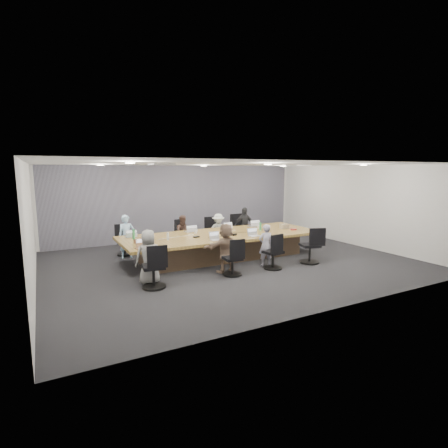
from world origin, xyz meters
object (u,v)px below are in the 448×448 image
conference_table (222,245)px  chair_0 (124,244)px  person_0 (127,237)px  canvas_bag (284,226)px  chair_7 (310,248)px  stapler (235,235)px  snack_packet (293,229)px  person_2 (218,231)px  bottle_green_right (260,226)px  person_4 (149,257)px  laptop_1 (190,231)px  person_5 (226,248)px  chair_1 (180,238)px  chair_5 (232,261)px  chair_2 (214,234)px  laptop_3 (252,226)px  laptop_4 (142,248)px  bottle_green_left (134,234)px  mug_brown (135,241)px  laptop_0 (131,237)px  person_1 (184,233)px  person_6 (266,245)px  chair_6 (273,255)px  laptop_2 (226,228)px  laptop_6 (255,236)px  person_3 (244,226)px  chair_4 (154,270)px

conference_table → chair_0: bearing=146.3°
person_0 → canvas_bag: bearing=-13.1°
chair_7 → stapler: size_ratio=5.43×
conference_table → snack_packet: bearing=-11.1°
person_2 → bottle_green_right: 1.62m
person_4 → laptop_1: bearing=-126.9°
person_5 → stapler: bearing=-135.1°
chair_1 → chair_5: chair_1 is taller
conference_table → chair_2: 1.79m
chair_2 → snack_packet: size_ratio=4.56×
chair_7 → laptop_3: bearing=117.1°
laptop_4 → bottle_green_left: bearing=74.1°
chair_2 → conference_table: bearing=79.6°
chair_1 → chair_2: bearing=161.1°
person_5 → chair_7: bearing=167.5°
mug_brown → chair_5: bearing=-37.4°
laptop_0 → person_1: bearing=-166.2°
canvas_bag → laptop_4: bearing=-171.9°
chair_5 → laptop_0: (-1.94, 2.50, 0.38)m
person_1 → person_6: 3.02m
chair_6 → person_0: bearing=126.6°
chair_6 → laptop_3: (0.94, 2.50, 0.37)m
laptop_4 → person_2: bearing=22.0°
person_2 → person_0: bearing=-168.2°
canvas_bag → person_2: bearing=139.2°
conference_table → laptop_3: (1.57, 0.80, 0.35)m
chair_0 → mug_brown: mug_brown is taller
chair_1 → person_4: (-1.92, -3.05, 0.25)m
chair_2 → laptop_2: chair_2 is taller
chair_1 → person_1: size_ratio=0.66×
laptop_3 → bottle_green_left: 4.15m
laptop_2 → person_0: bearing=-12.7°
canvas_bag → laptop_6: bearing=-156.4°
person_3 → person_4: size_ratio=1.04×
person_6 → chair_6: bearing=97.9°
person_2 → canvas_bag: 2.24m
chair_7 → chair_1: bearing=147.0°
chair_7 → person_1: 4.03m
chair_6 → chair_0: bearing=123.5°
laptop_0 → bottle_green_right: 3.98m
laptop_3 → laptop_4: size_ratio=1.02×
chair_0 → laptop_0: (0.00, -0.90, 0.39)m
conference_table → chair_4: bearing=-147.2°
canvas_bag → snack_packet: size_ratio=1.59×
laptop_4 → chair_2: bearing=26.1°
laptop_1 → person_3: person_3 is taller
chair_2 → person_4: (-3.18, -3.05, 0.24)m
laptop_4 → snack_packet: size_ratio=1.95×
laptop_6 → chair_7: bearing=-39.2°
chair_4 → chair_7: chair_7 is taller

